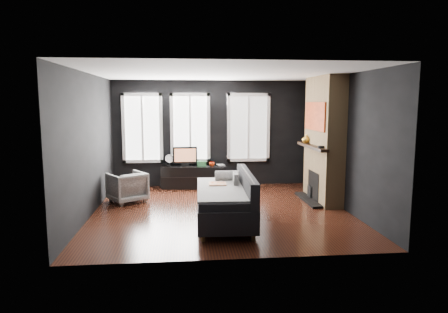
{
  "coord_description": "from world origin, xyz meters",
  "views": [
    {
      "loc": [
        -0.7,
        -7.73,
        2.15
      ],
      "look_at": [
        0.1,
        0.3,
        1.05
      ],
      "focal_mm": 32.0,
      "sensor_mm": 36.0,
      "label": 1
    }
  ],
  "objects": [
    {
      "name": "wall_right",
      "position": [
        2.5,
        0.0,
        1.35
      ],
      "size": [
        0.02,
        5.0,
        2.7
      ],
      "primitive_type": "cube",
      "color": "black",
      "rests_on": "ground"
    },
    {
      "name": "sofa",
      "position": [
        -0.0,
        -0.81,
        0.46
      ],
      "size": [
        1.14,
        2.17,
        0.92
      ],
      "primitive_type": null,
      "rotation": [
        0.0,
        0.0,
        -0.03
      ],
      "color": "black",
      "rests_on": "floor"
    },
    {
      "name": "ceiling",
      "position": [
        0.0,
        0.0,
        2.7
      ],
      "size": [
        5.0,
        5.0,
        0.0
      ],
      "primitive_type": "plane",
      "color": "white",
      "rests_on": "ground"
    },
    {
      "name": "monitor",
      "position": [
        -0.69,
        2.26,
        0.83
      ],
      "size": [
        0.62,
        0.13,
        0.55
      ],
      "primitive_type": null,
      "rotation": [
        0.0,
        0.0,
        0.0
      ],
      "color": "black",
      "rests_on": "media_console"
    },
    {
      "name": "windows",
      "position": [
        -0.45,
        2.46,
        2.38
      ],
      "size": [
        4.0,
        0.16,
        1.76
      ],
      "primitive_type": null,
      "color": "white",
      "rests_on": "wall_back"
    },
    {
      "name": "media_console",
      "position": [
        -0.47,
        2.24,
        0.28
      ],
      "size": [
        1.65,
        0.63,
        0.56
      ],
      "primitive_type": null,
      "rotation": [
        0.0,
        0.0,
        -0.08
      ],
      "color": "black",
      "rests_on": "floor"
    },
    {
      "name": "armchair",
      "position": [
        -1.95,
        0.9,
        0.36
      ],
      "size": [
        0.95,
        0.93,
        0.72
      ],
      "primitive_type": "imported",
      "rotation": [
        0.0,
        0.0,
        -2.57
      ],
      "color": "silver",
      "rests_on": "floor"
    },
    {
      "name": "mug",
      "position": [
        -0.02,
        2.15,
        0.62
      ],
      "size": [
        0.14,
        0.11,
        0.13
      ],
      "primitive_type": "imported",
      "rotation": [
        0.0,
        0.0,
        0.06
      ],
      "color": "red",
      "rests_on": "media_console"
    },
    {
      "name": "storage_box",
      "position": [
        -0.28,
        2.21,
        0.62
      ],
      "size": [
        0.23,
        0.15,
        0.12
      ],
      "primitive_type": "cube",
      "rotation": [
        0.0,
        0.0,
        -0.02
      ],
      "color": "#2D6C3B",
      "rests_on": "media_console"
    },
    {
      "name": "wall_back",
      "position": [
        0.0,
        2.5,
        1.35
      ],
      "size": [
        5.0,
        0.02,
        2.7
      ],
      "primitive_type": "cube",
      "color": "black",
      "rests_on": "ground"
    },
    {
      "name": "mantel_vase",
      "position": [
        2.05,
        1.05,
        1.33
      ],
      "size": [
        0.25,
        0.26,
        0.2
      ],
      "primitive_type": "imported",
      "rotation": [
        0.0,
        0.0,
        -0.32
      ],
      "color": "gold",
      "rests_on": "fireplace"
    },
    {
      "name": "floor",
      "position": [
        0.0,
        0.0,
        0.0
      ],
      "size": [
        5.0,
        5.0,
        0.0
      ],
      "primitive_type": "plane",
      "color": "black",
      "rests_on": "ground"
    },
    {
      "name": "book",
      "position": [
        0.13,
        2.25,
        0.67
      ],
      "size": [
        0.17,
        0.06,
        0.23
      ],
      "primitive_type": "imported",
      "rotation": [
        0.0,
        0.0,
        0.26
      ],
      "color": "tan",
      "rests_on": "media_console"
    },
    {
      "name": "fireplace",
      "position": [
        2.3,
        0.6,
        1.35
      ],
      "size": [
        0.7,
        1.62,
        2.7
      ],
      "primitive_type": null,
      "color": "#93724C",
      "rests_on": "floor"
    },
    {
      "name": "desk_fan",
      "position": [
        -1.08,
        2.33,
        0.71
      ],
      "size": [
        0.24,
        0.24,
        0.3
      ],
      "primitive_type": null,
      "rotation": [
        0.0,
        0.0,
        -0.14
      ],
      "color": "#A0A0A0",
      "rests_on": "media_console"
    },
    {
      "name": "wall_left",
      "position": [
        -2.5,
        0.0,
        1.35
      ],
      "size": [
        0.02,
        5.0,
        2.7
      ],
      "primitive_type": "cube",
      "color": "black",
      "rests_on": "ground"
    },
    {
      "name": "stripe_pillow",
      "position": [
        0.24,
        -0.47,
        0.66
      ],
      "size": [
        0.11,
        0.37,
        0.36
      ],
      "primitive_type": "cube",
      "rotation": [
        0.0,
        0.0,
        -0.07
      ],
      "color": "gray",
      "rests_on": "sofa"
    },
    {
      "name": "mantel_clock",
      "position": [
        2.05,
        0.05,
        1.25
      ],
      "size": [
        0.16,
        0.16,
        0.04
      ],
      "primitive_type": "cylinder",
      "rotation": [
        0.0,
        0.0,
        -0.23
      ],
      "color": "black",
      "rests_on": "fireplace"
    }
  ]
}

